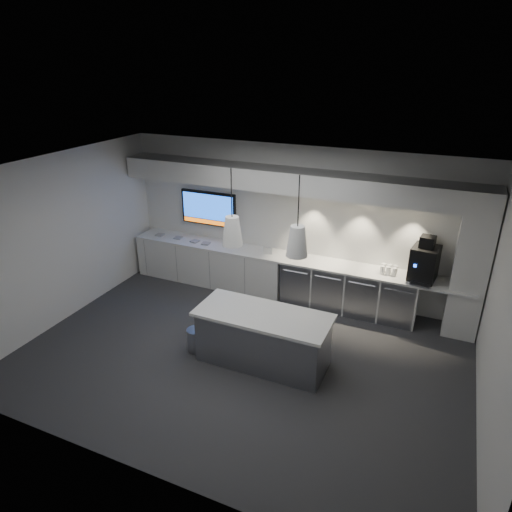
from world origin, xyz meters
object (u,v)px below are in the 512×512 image
at_px(wall_tv, 209,208).
at_px(island, 263,338).
at_px(coffee_machine, 424,262).
at_px(bin, 196,340).

distance_m(wall_tv, island, 3.52).
bearing_deg(island, wall_tv, 133.52).
height_order(island, coffee_machine, coffee_machine).
xyz_separation_m(wall_tv, coffee_machine, (4.37, -0.25, -0.33)).
distance_m(bin, coffee_machine, 4.12).
height_order(wall_tv, island, wall_tv).
bearing_deg(coffee_machine, bin, -136.35).
bearing_deg(wall_tv, coffee_machine, -3.23).
height_order(wall_tv, bin, wall_tv).
relative_size(wall_tv, bin, 3.13).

